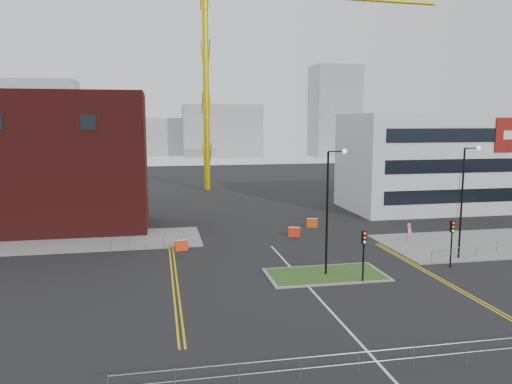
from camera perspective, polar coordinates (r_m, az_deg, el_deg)
ground at (r=29.44m, az=9.42°, el=-14.22°), size 200.00×200.00×0.00m
pavement_left at (r=49.77m, az=-22.80°, el=-5.37°), size 28.00×8.00×0.12m
pavement_right at (r=51.84m, az=27.13°, el=-5.11°), size 24.00×10.00×0.12m
island_kerb at (r=37.15m, az=7.98°, el=-9.33°), size 8.60×4.60×0.08m
grass_island at (r=37.14m, az=7.98°, el=-9.30°), size 8.00×4.00×0.12m
brick_building at (r=55.20m, az=-24.98°, el=2.92°), size 24.20×10.07×14.24m
office_block at (r=67.84m, az=20.76°, el=3.28°), size 25.00×12.20×12.00m
tower_crane at (r=83.07m, az=-1.57°, el=17.88°), size 52.98×3.64×36.38m
streetlamp_island at (r=35.98m, az=8.48°, el=-1.11°), size 1.46×0.36×9.18m
streetlamp_right_near at (r=43.17m, az=22.74°, el=-0.12°), size 1.46×0.36×9.18m
traffic_light_island at (r=35.36m, az=12.22°, el=-6.09°), size 0.28×0.33×3.65m
traffic_light_right at (r=40.79m, az=21.50°, el=-4.57°), size 0.28×0.33×3.65m
railing_front at (r=24.10m, az=14.71°, el=-17.62°), size 24.05×0.05×1.10m
railing_left at (r=44.68m, az=-12.47°, el=-5.51°), size 6.05×0.05×1.10m
centre_line at (r=31.18m, az=8.11°, el=-12.88°), size 0.15×30.00×0.01m
yellow_left_a at (r=37.15m, az=-9.57°, el=-9.42°), size 0.12×24.00×0.01m
yellow_left_b at (r=37.16m, az=-9.10°, el=-9.41°), size 0.12×24.00×0.01m
yellow_right_a at (r=38.52m, az=19.72°, el=-9.16°), size 0.12×20.00×0.01m
yellow_right_b at (r=38.67m, az=20.11°, el=-9.11°), size 0.12×20.00×0.01m
skyline_a at (r=148.54m, az=-23.10°, el=7.45°), size 18.00×12.00×22.00m
skyline_b at (r=156.71m, az=-3.93°, el=6.99°), size 24.00×12.00×16.00m
skyline_c at (r=160.12m, az=8.97°, el=9.08°), size 14.00×12.00×28.00m
skyline_d at (r=165.52m, az=-10.60°, el=6.24°), size 30.00×12.00×12.00m
pedestrian at (r=47.86m, az=17.11°, el=-4.54°), size 0.80×0.79×1.86m
barrier_left at (r=43.83m, az=-8.54°, el=-6.00°), size 1.16×0.60×0.93m
barrier_mid at (r=48.55m, az=4.40°, el=-4.53°), size 1.17×0.81×0.94m
barrier_right at (r=52.97m, az=6.43°, el=-3.48°), size 1.18×0.61×0.95m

